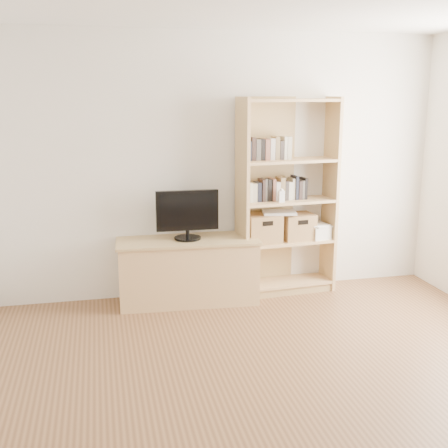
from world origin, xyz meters
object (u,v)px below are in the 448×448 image
object	(u,v)px
baby_monitor	(281,197)
tv_stand	(188,272)
television	(187,215)
laptop	(279,212)
bookshelf	(287,197)
basket_left	(262,228)
basket_right	(297,226)

from	to	relation	value
baby_monitor	tv_stand	bearing A→B (deg)	169.99
television	laptop	bearing A→B (deg)	3.90
bookshelf	laptop	distance (m)	0.17
basket_left	basket_right	bearing A→B (deg)	-0.74
laptop	bookshelf	bearing A→B (deg)	23.70
baby_monitor	basket_right	world-z (taller)	baby_monitor
tv_stand	television	size ratio (longest dim) A/B	2.22
television	baby_monitor	world-z (taller)	television
basket_right	television	bearing A→B (deg)	178.53
basket_left	tv_stand	bearing A→B (deg)	177.55
baby_monitor	basket_left	bearing A→B (deg)	143.71
tv_stand	laptop	world-z (taller)	laptop
basket_right	basket_left	bearing A→B (deg)	179.67
television	laptop	xyz separation A→B (m)	(0.94, 0.05, -0.03)
bookshelf	basket_right	bearing A→B (deg)	-2.60
basket_left	basket_right	distance (m)	0.39
television	laptop	size ratio (longest dim) A/B	1.82
baby_monitor	laptop	bearing A→B (deg)	75.00
bookshelf	basket_left	xyz separation A→B (m)	(-0.26, -0.03, -0.30)
basket_right	baby_monitor	bearing A→B (deg)	-155.99
tv_stand	television	bearing A→B (deg)	0.00
basket_left	laptop	world-z (taller)	laptop
tv_stand	basket_right	xyz separation A→B (m)	(1.15, 0.08, 0.38)
basket_left	laptop	size ratio (longest dim) A/B	1.04
laptop	basket_left	bearing A→B (deg)	-167.43
bookshelf	basket_left	bearing A→B (deg)	-178.81
television	basket_right	bearing A→B (deg)	4.62
bookshelf	baby_monitor	world-z (taller)	bookshelf
bookshelf	basket_right	world-z (taller)	bookshelf
tv_stand	basket_right	bearing A→B (deg)	7.02
baby_monitor	laptop	distance (m)	0.21
basket_left	television	bearing A→B (deg)	177.55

